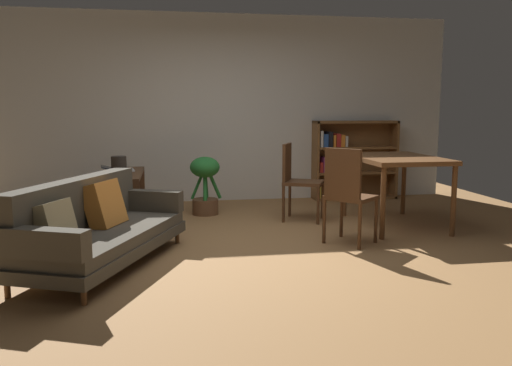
{
  "coord_description": "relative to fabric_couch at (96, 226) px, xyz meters",
  "views": [
    {
      "loc": [
        -0.77,
        -4.97,
        1.35
      ],
      "look_at": [
        0.05,
        0.0,
        0.63
      ],
      "focal_mm": 36.56,
      "sensor_mm": 36.0,
      "label": 1
    }
  ],
  "objects": [
    {
      "name": "ground_plane",
      "position": [
        1.42,
        0.42,
        -0.35
      ],
      "size": [
        8.16,
        8.16,
        0.0
      ],
      "primitive_type": "plane",
      "color": "#9E7042"
    },
    {
      "name": "desk_speaker",
      "position": [
        0.07,
        1.49,
        0.36
      ],
      "size": [
        0.17,
        0.17,
        0.22
      ],
      "color": "#2D2823",
      "rests_on": "media_console"
    },
    {
      "name": "dining_table",
      "position": [
        3.21,
        1.06,
        0.38
      ],
      "size": [
        0.89,
        1.3,
        0.81
      ],
      "color": "brown",
      "rests_on": "ground_plane"
    },
    {
      "name": "bookshelf",
      "position": [
        3.3,
        2.94,
        0.23
      ],
      "size": [
        1.26,
        0.32,
        1.17
      ],
      "color": "brown",
      "rests_on": "ground_plane"
    },
    {
      "name": "open_laptop",
      "position": [
        0.04,
        1.95,
        0.27
      ],
      "size": [
        0.43,
        0.36,
        0.07
      ],
      "color": "silver",
      "rests_on": "media_console"
    },
    {
      "name": "dining_chair_far",
      "position": [
        2.17,
        1.54,
        0.17
      ],
      "size": [
        0.58,
        0.56,
        0.93
      ],
      "color": "#56351E",
      "rests_on": "ground_plane"
    },
    {
      "name": "media_console",
      "position": [
        0.07,
        1.77,
        -0.06
      ],
      "size": [
        0.47,
        1.26,
        0.6
      ],
      "color": "#56351E",
      "rests_on": "ground_plane"
    },
    {
      "name": "back_wall_panel",
      "position": [
        1.42,
        3.12,
        1.0
      ],
      "size": [
        6.8,
        0.1,
        2.7
      ],
      "primitive_type": "cube",
      "color": "silver",
      "rests_on": "ground_plane"
    },
    {
      "name": "potted_floor_plant",
      "position": [
        1.08,
        2.06,
        0.07
      ],
      "size": [
        0.41,
        0.38,
        0.75
      ],
      "color": "brown",
      "rests_on": "ground_plane"
    },
    {
      "name": "fabric_couch",
      "position": [
        0.0,
        0.0,
        0.0
      ],
      "size": [
        1.4,
        2.02,
        0.75
      ],
      "color": "brown",
      "rests_on": "ground_plane"
    },
    {
      "name": "dining_chair_near",
      "position": [
        2.37,
        0.32,
        0.2
      ],
      "size": [
        0.57,
        0.58,
        0.97
      ],
      "color": "#56351E",
      "rests_on": "ground_plane"
    }
  ]
}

